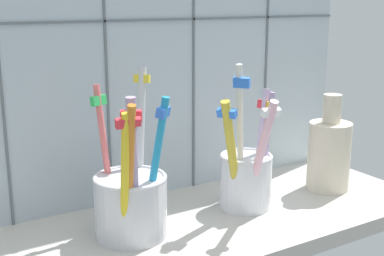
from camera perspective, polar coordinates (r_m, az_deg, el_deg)
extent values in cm
cube|color=#BCB7AD|center=(65.14, 0.41, -11.06)|extent=(64.00, 22.00, 2.00)
cube|color=#B2C1CC|center=(69.71, -4.84, 8.95)|extent=(64.00, 2.00, 45.00)
cube|color=slate|center=(66.08, -9.42, 8.53)|extent=(0.30, 0.20, 45.00)
cube|color=slate|center=(71.86, 0.18, 9.15)|extent=(0.30, 0.20, 45.00)
cube|color=slate|center=(79.30, 8.19, 9.48)|extent=(0.30, 0.20, 45.00)
cube|color=slate|center=(68.51, -4.48, 11.71)|extent=(64.00, 0.20, 0.30)
cylinder|color=silver|center=(60.49, -6.70, -8.54)|extent=(8.28, 8.28, 7.03)
torus|color=silver|center=(59.23, -6.80, -5.40)|extent=(8.37, 8.37, 0.50)
cylinder|color=gold|center=(54.75, -7.36, -5.92)|extent=(1.62, 3.94, 15.50)
cube|color=#E5333F|center=(51.68, -7.29, 0.54)|extent=(2.14, 1.28, 1.08)
cylinder|color=#EA6B6B|center=(60.75, -9.40, -3.22)|extent=(1.75, 3.01, 16.92)
cube|color=green|center=(59.74, -10.19, 2.98)|extent=(2.09, 1.42, 1.16)
cylinder|color=#C67021|center=(54.99, -6.84, -5.35)|extent=(2.04, 5.32, 16.40)
cube|color=#E5333F|center=(51.65, -6.68, 0.67)|extent=(2.07, 1.31, 0.96)
cylinder|color=#A893BD|center=(55.56, -6.46, -4.93)|extent=(2.04, 2.52, 16.62)
cube|color=#E5333F|center=(53.42, -6.67, 1.32)|extent=(2.29, 1.72, 1.20)
cylinder|color=#1E92C4|center=(57.60, -4.11, -4.40)|extent=(2.96, 3.51, 16.26)
cube|color=blue|center=(55.44, -3.19, 1.75)|extent=(2.13, 1.98, 1.19)
cylinder|color=silver|center=(62.45, -5.72, -1.87)|extent=(3.63, 3.69, 18.55)
cube|color=yellow|center=(62.03, -5.50, 5.39)|extent=(1.95, 1.93, 1.08)
cylinder|color=white|center=(68.43, 5.89, -5.84)|extent=(6.67, 6.67, 6.90)
torus|color=silver|center=(67.33, 5.96, -3.08)|extent=(6.84, 6.84, 0.50)
cylinder|color=#F1B4C6|center=(63.76, 7.39, -3.21)|extent=(2.04, 6.83, 15.29)
cube|color=white|center=(60.37, 8.62, 1.69)|extent=(2.40, 1.37, 1.14)
cylinder|color=silver|center=(64.54, 5.51, -1.20)|extent=(3.20, 2.84, 18.80)
cube|color=blue|center=(62.07, 5.45, 4.99)|extent=(1.97, 2.11, 1.30)
cylinder|color=#A690BC|center=(68.05, 7.95, -2.19)|extent=(1.99, 1.70, 14.80)
cube|color=yellow|center=(66.73, 8.49, 2.49)|extent=(1.67, 1.95, 0.87)
cylinder|color=#C2AED7|center=(68.38, 7.49, -2.02)|extent=(3.38, 1.92, 15.05)
cube|color=#E5333F|center=(67.70, 8.01, 2.56)|extent=(1.38, 2.18, 1.17)
cylinder|color=gold|center=(63.85, 4.44, -3.19)|extent=(5.75, 4.13, 15.10)
cube|color=blue|center=(60.62, 3.85, 1.64)|extent=(2.14, 2.53, 1.17)
cylinder|color=beige|center=(76.12, 14.95, -3.07)|extent=(5.94, 5.94, 9.72)
cylinder|color=beige|center=(74.44, 15.29, 1.99)|extent=(2.55, 2.55, 4.01)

